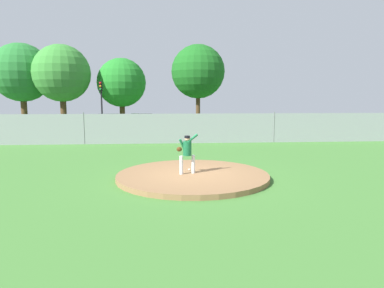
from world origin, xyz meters
name	(u,v)px	position (x,y,z in m)	size (l,w,h in m)	color
ground_plane	(184,153)	(0.00, 6.00, 0.00)	(80.00, 80.00, 0.00)	#427A33
asphalt_strip	(179,136)	(0.00, 14.50, 0.00)	(44.00, 7.00, 0.01)	#2B2B2D
pitchers_mound	(193,176)	(0.00, 0.00, 0.09)	(5.78, 5.78, 0.18)	olive
pitcher_youth	(187,151)	(-0.22, -0.01, 1.07)	(0.82, 0.32, 1.52)	silver
baseball	(189,170)	(-0.09, 0.55, 0.22)	(0.07, 0.07, 0.07)	white
chainlink_fence	(181,129)	(0.00, 10.00, 1.00)	(31.91, 0.07, 2.09)	gray
parked_car_white	(63,127)	(-9.07, 14.67, 0.79)	(1.89, 4.72, 1.64)	silver
parked_car_champagne	(188,126)	(0.74, 14.53, 0.78)	(1.93, 4.30, 1.63)	tan
parked_car_burgundy	(250,127)	(5.68, 14.01, 0.74)	(1.98, 4.25, 1.52)	maroon
parked_car_teal	(106,126)	(-5.71, 14.33, 0.82)	(1.94, 4.14, 1.76)	#146066
parked_car_charcoal	(322,125)	(11.75, 14.10, 0.80)	(2.08, 4.23, 1.68)	#232328
parked_car_navy	(142,126)	(-2.91, 14.03, 0.85)	(2.12, 4.77, 1.78)	#161E4C
traffic_cone_orange	(41,133)	(-10.94, 14.97, 0.26)	(0.40, 0.40, 0.55)	orange
traffic_light_near	(101,97)	(-6.73, 18.33, 3.10)	(0.28, 0.46, 4.50)	black
tree_leaning_west	(22,73)	(-15.27, 22.88, 5.50)	(5.76, 5.76, 8.40)	#4C331E
tree_tall_centre	(62,74)	(-11.09, 21.82, 5.38)	(5.52, 5.52, 8.17)	#4C331E
tree_broad_right	(122,83)	(-5.59, 23.76, 4.59)	(5.06, 5.06, 7.14)	#4C331E
tree_bushy_near	(198,72)	(2.38, 23.10, 5.72)	(5.55, 5.55, 8.51)	#4C331E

